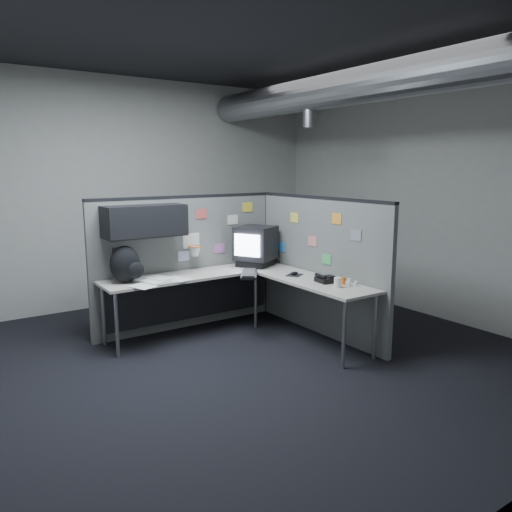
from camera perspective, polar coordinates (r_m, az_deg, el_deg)
room at (r=5.32m, az=4.59°, el=11.52°), size 5.62×5.62×3.22m
partition_back at (r=6.02m, az=-9.03°, el=0.76°), size 2.44×0.42×1.63m
partition_right at (r=5.95m, az=7.22°, el=-1.05°), size 0.07×2.23×1.63m
desk at (r=5.82m, az=-3.10°, el=-3.30°), size 2.31×2.11×0.73m
monitor at (r=6.28m, az=-0.04°, el=1.21°), size 0.59×0.59×0.50m
keyboard at (r=5.75m, az=-0.79°, el=-2.05°), size 0.43×0.49×0.04m
mouse at (r=5.79m, az=4.41°, el=-2.06°), size 0.25×0.24×0.04m
phone at (r=5.47m, az=7.94°, el=-2.64°), size 0.20×0.21×0.09m
bottles at (r=5.37m, az=10.52°, el=-2.96°), size 0.13×0.15×0.08m
cup at (r=5.25m, az=9.31°, el=-3.01°), size 0.08×0.08×0.10m
papers at (r=5.57m, az=-11.08°, el=-2.81°), size 0.75×0.60×0.01m
backpack at (r=5.54m, az=-14.62°, el=-0.99°), size 0.38×0.34×0.40m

